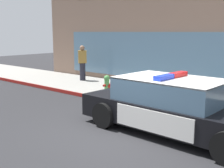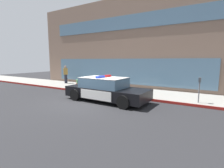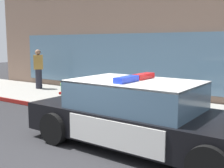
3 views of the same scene
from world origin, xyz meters
name	(u,v)px [view 3 (image 3 of 3)]	position (x,y,z in m)	size (l,w,h in m)	color
ground	(77,148)	(0.00, 0.00, 0.00)	(48.00, 48.00, 0.00)	#262628
sidewalk	(156,110)	(0.00, 3.72, 0.07)	(48.00, 3.24, 0.15)	gray
curb_red_paint	(129,122)	(0.00, 2.09, 0.08)	(28.80, 0.04, 0.14)	maroon
police_cruiser	(141,115)	(1.03, 0.81, 0.68)	(5.01, 2.20, 1.49)	black
fire_hydrant	(64,92)	(-2.87, 2.65, 0.50)	(0.34, 0.39, 0.73)	#4C994C
pedestrian_on_sidewalk	(38,69)	(-5.92, 4.27, 1.01)	(0.46, 0.47, 1.71)	#23232D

